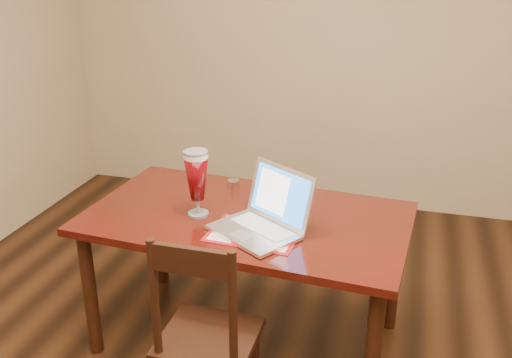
# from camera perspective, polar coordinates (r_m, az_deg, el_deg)

# --- Properties ---
(dining_table) EXTENTS (1.52, 0.93, 1.00)m
(dining_table) POSITION_cam_1_polar(r_m,az_deg,el_deg) (2.65, -1.09, -4.94)
(dining_table) COLOR #480A09
(dining_table) RESTS_ON ground
(dining_chair) EXTENTS (0.38, 0.36, 0.88)m
(dining_chair) POSITION_cam_1_polar(r_m,az_deg,el_deg) (2.32, -5.03, -15.48)
(dining_chair) COLOR black
(dining_chair) RESTS_ON ground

